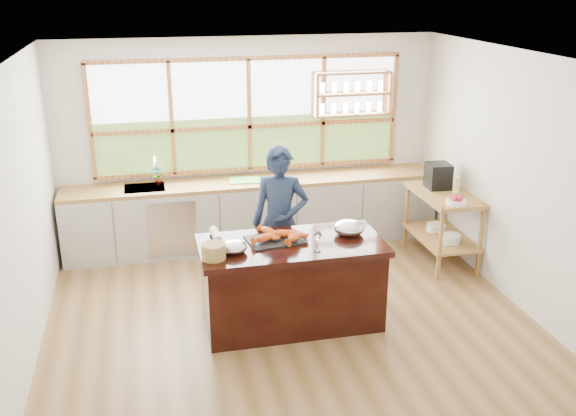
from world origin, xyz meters
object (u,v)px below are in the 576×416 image
object	(u,v)px
espresso_machine	(438,176)
cook	(280,222)
island	(292,283)
wicker_basket	(214,251)

from	to	relation	value
espresso_machine	cook	bearing A→B (deg)	-160.44
island	espresso_machine	size ratio (longest dim) A/B	5.90
cook	wicker_basket	world-z (taller)	cook
island	espresso_machine	world-z (taller)	espresso_machine
espresso_machine	wicker_basket	size ratio (longest dim) A/B	1.35
wicker_basket	island	bearing A→B (deg)	14.55
island	cook	world-z (taller)	cook
cook	island	bearing A→B (deg)	-73.95
cook	wicker_basket	bearing A→B (deg)	-114.72
island	espresso_machine	distance (m)	2.62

